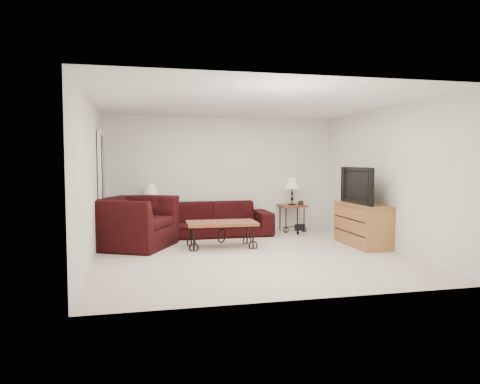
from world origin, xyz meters
name	(u,v)px	position (x,y,z in m)	size (l,w,h in m)	color
ground	(249,255)	(0.00, 0.00, 0.00)	(5.00, 5.00, 0.00)	silver
wall_back	(222,175)	(0.00, 2.50, 1.25)	(5.00, 0.02, 2.50)	silver
wall_front	(305,189)	(0.00, -2.50, 1.25)	(5.00, 0.02, 2.50)	silver
wall_left	(90,181)	(-2.50, 0.00, 1.25)	(0.02, 5.00, 2.50)	silver
wall_right	(386,178)	(2.50, 0.00, 1.25)	(0.02, 5.00, 2.50)	silver
ceiling	(250,103)	(0.00, 0.00, 2.50)	(5.00, 5.00, 0.00)	white
doorway	(101,190)	(-2.47, 1.65, 1.02)	(0.08, 0.94, 2.04)	black
sofa	(214,219)	(-0.26, 2.02, 0.35)	(2.39, 0.94, 0.70)	black
side_table_left	(151,223)	(-1.53, 2.20, 0.27)	(0.50, 0.50, 0.55)	brown
side_table_right	(292,218)	(1.52, 2.20, 0.30)	(0.54, 0.54, 0.59)	brown
lamp_left	(151,197)	(-1.53, 2.20, 0.82)	(0.31, 0.31, 0.55)	black
lamp_right	(292,191)	(1.52, 2.20, 0.89)	(0.34, 0.34, 0.59)	black
photo_frame_left	(144,209)	(-1.68, 2.05, 0.59)	(0.11, 0.01, 0.09)	black
photo_frame_right	(301,203)	(1.67, 2.05, 0.64)	(0.12, 0.02, 0.10)	black
coffee_table	(222,235)	(-0.34, 0.72, 0.23)	(1.25, 0.68, 0.47)	brown
armchair	(134,223)	(-1.88, 1.09, 0.45)	(1.39, 1.21, 0.90)	black
throw_pillow	(142,219)	(-1.72, 1.04, 0.52)	(0.41, 0.11, 0.41)	#BE4618
tv_stand	(363,225)	(2.23, 0.32, 0.39)	(0.54, 1.30, 0.78)	olive
television	(362,185)	(2.21, 0.32, 1.11)	(1.16, 0.15, 0.67)	black
backpack	(298,225)	(1.50, 1.75, 0.21)	(0.32, 0.25, 0.42)	black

